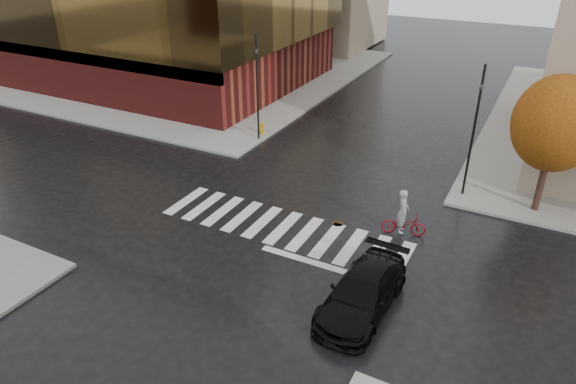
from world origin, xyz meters
name	(u,v)px	position (x,y,z in m)	size (l,w,h in m)	color
ground	(278,233)	(0.00, 0.00, 0.00)	(120.00, 120.00, 0.00)	black
sidewalk_nw	(189,69)	(-21.00, 21.00, 0.07)	(30.00, 30.00, 0.15)	gray
crosswalk	(283,228)	(0.00, 0.50, 0.01)	(12.00, 3.00, 0.01)	silver
tree_ne_a	(556,124)	(10.00, 7.40, 4.46)	(3.80, 3.80, 6.50)	black
sedan	(363,292)	(5.08, -3.03, 0.73)	(2.04, 5.03, 1.46)	black
cyclist	(403,220)	(4.94, 2.50, 0.75)	(2.04, 1.14, 2.19)	maroon
traffic_light_nw	(257,82)	(-6.30, 9.00, 3.78)	(0.19, 0.17, 6.50)	black
traffic_light_ne	(475,125)	(6.62, 7.40, 3.81)	(0.18, 0.20, 6.56)	black
fire_hydrant	(262,128)	(-6.50, 9.77, 0.59)	(0.28, 0.28, 0.79)	#C0840B
manhole	(338,223)	(2.06, 2.00, 0.01)	(0.57, 0.57, 0.01)	#3E2616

